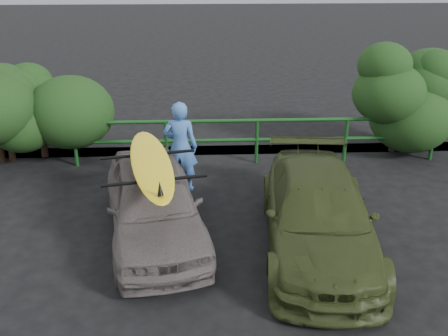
{
  "coord_description": "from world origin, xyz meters",
  "views": [
    {
      "loc": [
        -0.18,
        -5.33,
        4.45
      ],
      "look_at": [
        0.17,
        2.61,
        0.94
      ],
      "focal_mm": 40.0,
      "sensor_mm": 36.0,
      "label": 1
    }
  ],
  "objects_px": {
    "surfboard": "(151,163)",
    "guardrail": "(212,142)",
    "man": "(181,147)",
    "olive_vehicle": "(318,214)",
    "sedan": "(154,203)"
  },
  "relations": [
    {
      "from": "olive_vehicle",
      "to": "surfboard",
      "type": "distance_m",
      "value": 2.76
    },
    {
      "from": "surfboard",
      "to": "sedan",
      "type": "bearing_deg",
      "value": 0.0
    },
    {
      "from": "sedan",
      "to": "surfboard",
      "type": "bearing_deg",
      "value": 0.0
    },
    {
      "from": "guardrail",
      "to": "olive_vehicle",
      "type": "height_order",
      "value": "olive_vehicle"
    },
    {
      "from": "guardrail",
      "to": "sedan",
      "type": "bearing_deg",
      "value": -108.37
    },
    {
      "from": "guardrail",
      "to": "surfboard",
      "type": "xyz_separation_m",
      "value": [
        -1.02,
        -3.06,
        0.83
      ]
    },
    {
      "from": "guardrail",
      "to": "olive_vehicle",
      "type": "relative_size",
      "value": 3.39
    },
    {
      "from": "olive_vehicle",
      "to": "man",
      "type": "distance_m",
      "value": 3.17
    },
    {
      "from": "man",
      "to": "sedan",
      "type": "bearing_deg",
      "value": 86.7
    },
    {
      "from": "olive_vehicle",
      "to": "surfboard",
      "type": "xyz_separation_m",
      "value": [
        -2.62,
        0.44,
        0.75
      ]
    },
    {
      "from": "man",
      "to": "olive_vehicle",
      "type": "bearing_deg",
      "value": 143.9
    },
    {
      "from": "guardrail",
      "to": "sedan",
      "type": "height_order",
      "value": "sedan"
    },
    {
      "from": "sedan",
      "to": "olive_vehicle",
      "type": "height_order",
      "value": "sedan"
    },
    {
      "from": "guardrail",
      "to": "man",
      "type": "relative_size",
      "value": 7.71
    },
    {
      "from": "surfboard",
      "to": "guardrail",
      "type": "bearing_deg",
      "value": 60.53
    }
  ]
}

